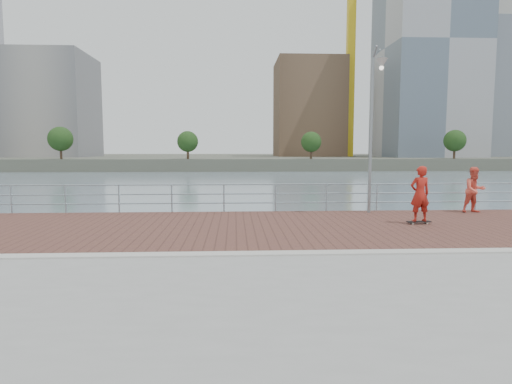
{
  "coord_description": "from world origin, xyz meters",
  "views": [
    {
      "loc": [
        -0.59,
        -9.87,
        2.5
      ],
      "look_at": [
        0.0,
        2.0,
        1.3
      ],
      "focal_mm": 30.0,
      "sensor_mm": 36.0,
      "label": 1
    }
  ],
  "objects_px": {
    "street_lamp": "(375,101)",
    "guardrail": "(250,195)",
    "bystander": "(475,190)",
    "skateboarder": "(420,194)"
  },
  "relations": [
    {
      "from": "street_lamp",
      "to": "guardrail",
      "type": "bearing_deg",
      "value": 168.61
    },
    {
      "from": "street_lamp",
      "to": "bystander",
      "type": "distance_m",
      "value": 5.3
    },
    {
      "from": "skateboarder",
      "to": "bystander",
      "type": "height_order",
      "value": "skateboarder"
    },
    {
      "from": "street_lamp",
      "to": "skateboarder",
      "type": "bearing_deg",
      "value": -69.16
    },
    {
      "from": "guardrail",
      "to": "bystander",
      "type": "xyz_separation_m",
      "value": [
        8.75,
        -0.75,
        0.22
      ]
    },
    {
      "from": "guardrail",
      "to": "bystander",
      "type": "height_order",
      "value": "bystander"
    },
    {
      "from": "guardrail",
      "to": "bystander",
      "type": "bearing_deg",
      "value": -4.87
    },
    {
      "from": "street_lamp",
      "to": "bystander",
      "type": "height_order",
      "value": "street_lamp"
    },
    {
      "from": "street_lamp",
      "to": "bystander",
      "type": "xyz_separation_m",
      "value": [
        4.09,
        0.19,
        -3.36
      ]
    },
    {
      "from": "bystander",
      "to": "street_lamp",
      "type": "bearing_deg",
      "value": 178.11
    }
  ]
}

